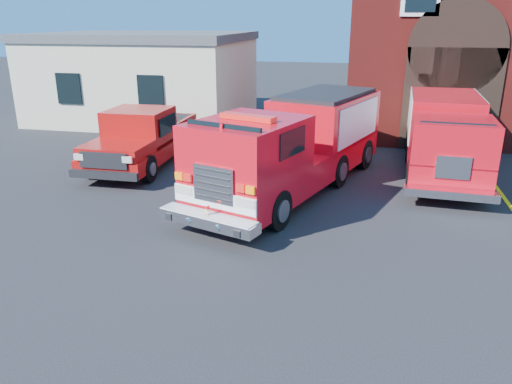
% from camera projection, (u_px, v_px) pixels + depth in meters
% --- Properties ---
extents(ground, '(100.00, 100.00, 0.00)m').
position_uv_depth(ground, '(266.00, 224.00, 12.88)').
color(ground, black).
rests_on(ground, ground).
extents(parking_stripe_mid, '(0.12, 3.00, 0.01)m').
position_uv_depth(parking_stripe_mid, '(500.00, 192.00, 15.24)').
color(parking_stripe_mid, yellow).
rests_on(parking_stripe_mid, ground).
extents(parking_stripe_far, '(0.12, 3.00, 0.01)m').
position_uv_depth(parking_stripe_far, '(480.00, 166.00, 18.00)').
color(parking_stripe_far, yellow).
rests_on(parking_stripe_far, ground).
extents(side_building, '(10.20, 8.20, 4.35)m').
position_uv_depth(side_building, '(146.00, 76.00, 25.96)').
color(side_building, beige).
rests_on(side_building, ground).
extents(fire_engine, '(5.23, 9.30, 2.76)m').
position_uv_depth(fire_engine, '(296.00, 144.00, 15.07)').
color(fire_engine, black).
rests_on(fire_engine, ground).
extents(pickup_truck, '(2.32, 6.28, 2.05)m').
position_uv_depth(pickup_truck, '(144.00, 138.00, 17.96)').
color(pickup_truck, black).
rests_on(pickup_truck, ground).
extents(secondary_truck, '(2.82, 7.84, 2.50)m').
position_uv_depth(secondary_truck, '(444.00, 133.00, 16.92)').
color(secondary_truck, black).
rests_on(secondary_truck, ground).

